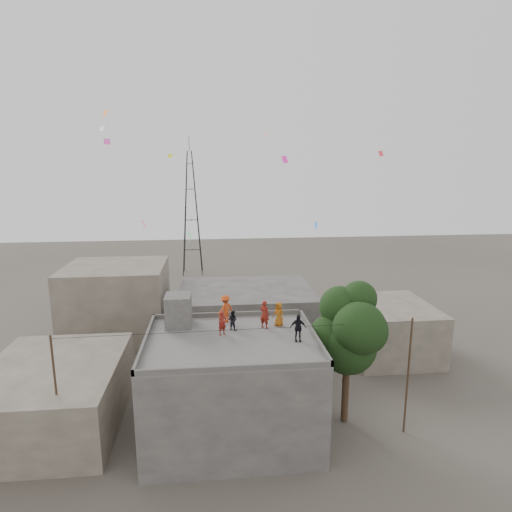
{
  "coord_description": "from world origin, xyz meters",
  "views": [
    {
      "loc": [
        -0.95,
        -23.41,
        16.12
      ],
      "look_at": [
        1.52,
        0.54,
        10.95
      ],
      "focal_mm": 30.0,
      "sensor_mm": 36.0,
      "label": 1
    }
  ],
  "objects_px": {
    "person_red_adult": "(264,314)",
    "person_dark_adult": "(298,328)",
    "tree": "(350,331)",
    "stair_head_box": "(178,310)",
    "transmission_tower": "(191,213)"
  },
  "relations": [
    {
      "from": "stair_head_box",
      "to": "person_dark_adult",
      "type": "height_order",
      "value": "stair_head_box"
    },
    {
      "from": "stair_head_box",
      "to": "transmission_tower",
      "type": "distance_m",
      "value": 37.46
    },
    {
      "from": "tree",
      "to": "person_red_adult",
      "type": "distance_m",
      "value": 5.38
    },
    {
      "from": "person_red_adult",
      "to": "person_dark_adult",
      "type": "distance_m",
      "value": 2.78
    },
    {
      "from": "stair_head_box",
      "to": "tree",
      "type": "xyz_separation_m",
      "value": [
        10.57,
        -2.0,
        -1.0
      ]
    },
    {
      "from": "stair_head_box",
      "to": "tree",
      "type": "relative_size",
      "value": 0.22
    },
    {
      "from": "transmission_tower",
      "to": "person_dark_adult",
      "type": "xyz_separation_m",
      "value": [
        7.83,
        -40.61,
        -2.17
      ]
    },
    {
      "from": "transmission_tower",
      "to": "person_dark_adult",
      "type": "height_order",
      "value": "transmission_tower"
    },
    {
      "from": "tree",
      "to": "person_red_adult",
      "type": "height_order",
      "value": "tree"
    },
    {
      "from": "tree",
      "to": "transmission_tower",
      "type": "relative_size",
      "value": 0.45
    },
    {
      "from": "stair_head_box",
      "to": "person_red_adult",
      "type": "height_order",
      "value": "stair_head_box"
    },
    {
      "from": "person_red_adult",
      "to": "person_dark_adult",
      "type": "relative_size",
      "value": 1.11
    },
    {
      "from": "person_dark_adult",
      "to": "transmission_tower",
      "type": "bearing_deg",
      "value": 104.07
    },
    {
      "from": "tree",
      "to": "person_red_adult",
      "type": "bearing_deg",
      "value": 168.87
    },
    {
      "from": "transmission_tower",
      "to": "stair_head_box",
      "type": "bearing_deg",
      "value": -88.77
    }
  ]
}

